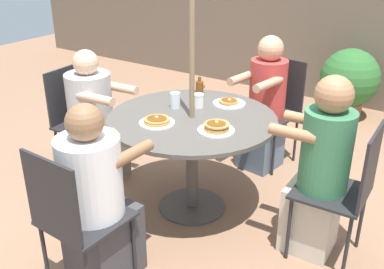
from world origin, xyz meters
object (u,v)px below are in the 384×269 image
(patio_chair_west, at_px, (276,104))
(diner_south, at_px, (319,174))
(pancake_plate_a, at_px, (157,121))
(potted_shrub, at_px, (349,80))
(patio_chair_east, at_px, (73,215))
(pancake_plate_c, at_px, (229,103))
(syrup_bottle, at_px, (200,86))
(drinking_glass_a, at_px, (175,100))
(patio_chair_north, at_px, (78,115))
(diner_north, at_px, (94,123))
(patio_table, at_px, (192,131))
(diner_west, at_px, (265,108))
(pancake_plate_b, at_px, (216,128))
(diner_east, at_px, (97,204))
(patio_chair_south, at_px, (346,186))
(coffee_cup, at_px, (198,101))

(patio_chair_west, bearing_deg, diner_south, 134.45)
(patio_chair_west, relative_size, pancake_plate_a, 3.78)
(diner_south, height_order, potted_shrub, diner_south)
(patio_chair_east, bearing_deg, pancake_plate_c, 87.07)
(syrup_bottle, xyz_separation_m, drinking_glass_a, (0.04, -0.39, 0.01))
(patio_chair_north, relative_size, diner_north, 0.84)
(patio_table, relative_size, diner_west, 1.03)
(pancake_plate_a, height_order, potted_shrub, pancake_plate_a)
(pancake_plate_b, xyz_separation_m, potted_shrub, (0.15, 2.65, -0.35))
(potted_shrub, bearing_deg, patio_chair_north, -120.48)
(diner_east, xyz_separation_m, potted_shrub, (0.46, 3.47, -0.09))
(patio_chair_north, height_order, patio_chair_south, same)
(coffee_cup, xyz_separation_m, potted_shrub, (0.50, 2.35, -0.37))
(patio_chair_south, bearing_deg, patio_chair_north, 91.06)
(diner_north, height_order, patio_chair_south, diner_north)
(patio_chair_north, xyz_separation_m, pancake_plate_a, (0.98, -0.16, 0.23))
(diner_east, bearing_deg, diner_south, 46.80)
(patio_chair_south, height_order, potted_shrub, patio_chair_south)
(diner_east, relative_size, potted_shrub, 1.45)
(diner_east, relative_size, drinking_glass_a, 9.86)
(pancake_plate_c, bearing_deg, diner_east, -95.37)
(syrup_bottle, bearing_deg, pancake_plate_a, -80.90)
(patio_table, height_order, diner_south, diner_south)
(syrup_bottle, relative_size, drinking_glass_a, 1.14)
(pancake_plate_b, bearing_deg, diner_east, -110.36)
(patio_chair_south, bearing_deg, syrup_bottle, 70.15)
(diner_east, bearing_deg, pancake_plate_a, 100.03)
(patio_table, relative_size, potted_shrub, 1.54)
(diner_north, bearing_deg, pancake_plate_b, 83.63)
(patio_chair_east, bearing_deg, diner_west, 87.03)
(patio_chair_east, relative_size, patio_chair_west, 1.00)
(pancake_plate_c, relative_size, coffee_cup, 2.40)
(patio_table, distance_m, coffee_cup, 0.26)
(diner_west, height_order, coffee_cup, diner_west)
(diner_west, relative_size, coffee_cup, 11.46)
(diner_north, bearing_deg, coffee_cup, 102.45)
(pancake_plate_b, xyz_separation_m, syrup_bottle, (-0.52, 0.59, 0.03))
(diner_east, relative_size, pancake_plate_c, 4.63)
(patio_chair_east, height_order, pancake_plate_a, patio_chair_east)
(patio_chair_north, xyz_separation_m, pancake_plate_c, (1.20, 0.45, 0.23))
(pancake_plate_b, distance_m, coffee_cup, 0.46)
(patio_chair_north, relative_size, pancake_plate_b, 3.78)
(coffee_cup, bearing_deg, patio_chair_east, -88.63)
(drinking_glass_a, bearing_deg, diner_north, -168.23)
(patio_chair_north, bearing_deg, diner_east, 47.48)
(pancake_plate_b, bearing_deg, pancake_plate_c, 110.48)
(coffee_cup, bearing_deg, diner_south, -8.93)
(drinking_glass_a, bearing_deg, diner_east, -80.26)
(patio_chair_west, bearing_deg, patio_chair_east, 93.25)
(patio_chair_north, bearing_deg, pancake_plate_a, 76.91)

